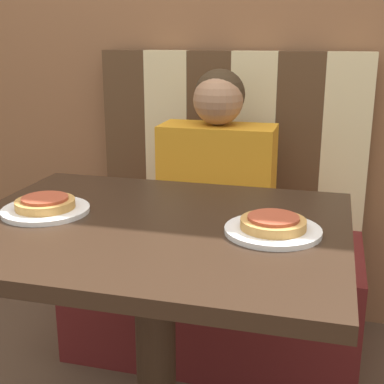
% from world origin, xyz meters
% --- Properties ---
extents(booth_seat, '(1.05, 0.56, 0.43)m').
position_xyz_m(booth_seat, '(0.00, 0.70, 0.22)').
color(booth_seat, '#5B1919').
rests_on(booth_seat, ground_plane).
extents(booth_backrest, '(1.05, 0.06, 0.67)m').
position_xyz_m(booth_backrest, '(0.00, 0.96, 0.77)').
color(booth_backrest, '#4C331E').
rests_on(booth_backrest, booth_seat).
extents(dining_table, '(0.90, 0.72, 0.74)m').
position_xyz_m(dining_table, '(0.00, 0.00, 0.64)').
color(dining_table, black).
rests_on(dining_table, ground_plane).
extents(person, '(0.40, 0.20, 0.62)m').
position_xyz_m(person, '(0.00, 0.71, 0.72)').
color(person, orange).
rests_on(person, booth_seat).
extents(plate_left, '(0.21, 0.21, 0.01)m').
position_xyz_m(plate_left, '(-0.28, -0.00, 0.75)').
color(plate_left, white).
rests_on(plate_left, dining_table).
extents(plate_right, '(0.21, 0.21, 0.01)m').
position_xyz_m(plate_right, '(0.28, -0.00, 0.75)').
color(plate_right, white).
rests_on(plate_right, dining_table).
extents(pizza_left, '(0.14, 0.14, 0.03)m').
position_xyz_m(pizza_left, '(-0.28, -0.00, 0.77)').
color(pizza_left, '#C68E47').
rests_on(pizza_left, plate_left).
extents(pizza_right, '(0.14, 0.14, 0.03)m').
position_xyz_m(pizza_right, '(0.28, -0.00, 0.77)').
color(pizza_right, '#C68E47').
rests_on(pizza_right, plate_right).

